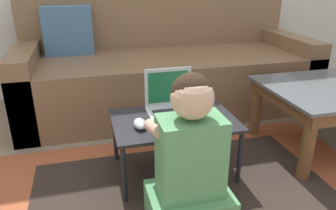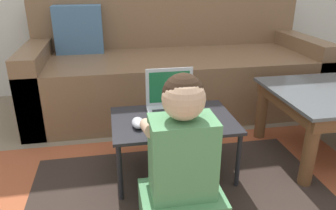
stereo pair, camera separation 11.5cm
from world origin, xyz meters
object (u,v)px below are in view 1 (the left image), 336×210
laptop (172,107)px  person_seated (190,164)px  couch (165,70)px  laptop_desk (174,124)px  computer_mouse (140,124)px

laptop → person_seated: (-0.05, -0.47, -0.06)m
couch → person_seated: size_ratio=3.22×
couch → laptop: (-0.19, -0.92, 0.07)m
laptop_desk → laptop: laptop is taller
laptop_desk → laptop: bearing=83.7°
laptop_desk → person_seated: person_seated is taller
laptop_desk → computer_mouse: 0.20m
laptop → computer_mouse: laptop is taller
couch → laptop: couch is taller
laptop_desk → laptop: (0.01, 0.07, 0.07)m
couch → person_seated: bearing=-99.8°
laptop → person_seated: person_seated is taller
person_seated → laptop: bearing=83.9°
couch → computer_mouse: couch is taller
laptop → person_seated: size_ratio=0.38×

